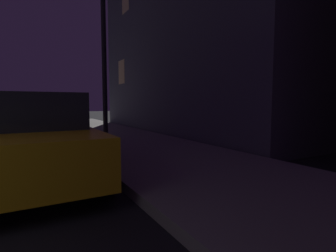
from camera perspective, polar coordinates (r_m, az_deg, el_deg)
The scene contains 4 objects.
car_yellow_cab at distance 4.90m, azimuth -28.14°, elevation -2.22°, with size 2.02×4.07×1.43m.
car_silver at distance 11.58m, azimuth -28.70°, elevation 1.60°, with size 2.18×4.13×1.43m.
car_blue at distance 17.62m, azimuth -28.86°, elevation 2.58°, with size 1.97×4.21×1.43m.
street_lamp at distance 9.48m, azimuth -13.86°, elevation 18.96°, with size 0.44×0.44×5.15m.
Camera 1 is at (2.79, -1.32, 1.28)m, focal length 27.96 mm.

